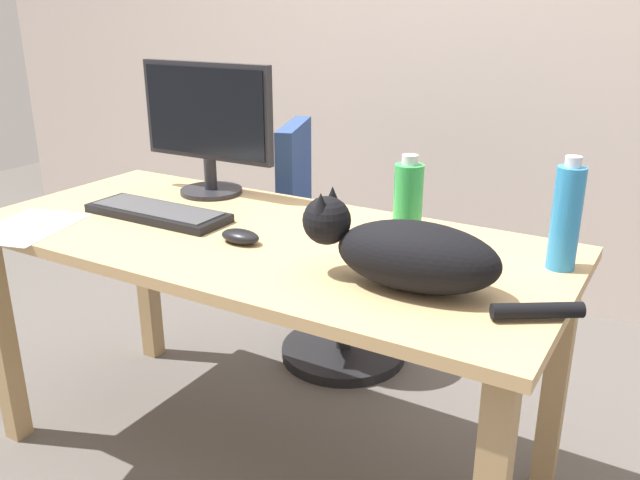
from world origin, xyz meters
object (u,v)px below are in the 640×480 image
at_px(monitor, 207,124).
at_px(cat, 407,252).
at_px(keyboard, 158,212).
at_px(water_bottle, 408,204).
at_px(spray_bottle, 566,217).
at_px(computer_mouse, 240,236).
at_px(office_chair, 331,263).

xyz_separation_m(monitor, cat, (0.85, -0.37, -0.15)).
bearing_deg(keyboard, cat, -6.80).
height_order(keyboard, cat, cat).
distance_m(monitor, cat, 0.94).
height_order(water_bottle, spray_bottle, spray_bottle).
xyz_separation_m(computer_mouse, spray_bottle, (0.75, 0.24, 0.11)).
relative_size(computer_mouse, spray_bottle, 0.41).
xyz_separation_m(monitor, keyboard, (0.03, -0.28, -0.21)).
distance_m(office_chair, keyboard, 0.79).
bearing_deg(monitor, water_bottle, -9.59).
xyz_separation_m(cat, water_bottle, (-0.11, 0.25, 0.03)).
distance_m(office_chair, cat, 1.08).
xyz_separation_m(office_chair, water_bottle, (0.52, -0.53, 0.45)).
bearing_deg(keyboard, monitor, 96.10).
distance_m(keyboard, spray_bottle, 1.11).
relative_size(cat, water_bottle, 2.63).
bearing_deg(spray_bottle, computer_mouse, -162.00).
relative_size(monitor, cat, 0.78).
height_order(office_chair, keyboard, office_chair).
xyz_separation_m(keyboard, cat, (0.82, -0.10, 0.07)).
xyz_separation_m(office_chair, spray_bottle, (0.89, -0.49, 0.46)).
bearing_deg(water_bottle, computer_mouse, -151.17).
bearing_deg(cat, spray_bottle, 46.90).
bearing_deg(computer_mouse, monitor, 137.94).
bearing_deg(spray_bottle, cat, -133.10).
bearing_deg(cat, computer_mouse, 174.97).
height_order(office_chair, spray_bottle, spray_bottle).
height_order(computer_mouse, spray_bottle, spray_bottle).
xyz_separation_m(monitor, computer_mouse, (0.37, -0.33, -0.21)).
bearing_deg(cat, keyboard, 173.20).
xyz_separation_m(computer_mouse, water_bottle, (0.37, 0.21, 0.09)).
bearing_deg(computer_mouse, water_bottle, 28.83).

